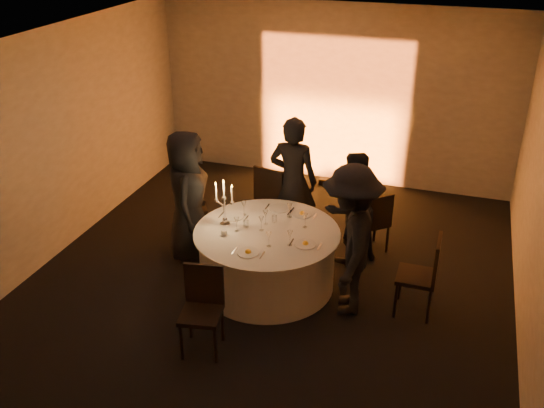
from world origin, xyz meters
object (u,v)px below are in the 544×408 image
(guest_back_left, at_px, (293,181))
(candelabra, at_px, (225,209))
(chair_left, at_px, (186,204))
(guest_left, at_px, (188,196))
(coffee_cup, at_px, (224,233))
(chair_front, at_px, (203,304))
(banquet_table, at_px, (267,258))
(chair_right, at_px, (425,272))
(guest_back_right, at_px, (352,208))
(chair_back_left, at_px, (273,196))
(guest_right, at_px, (350,241))
(chair_back_right, at_px, (375,220))

(guest_back_left, height_order, candelabra, guest_back_left)
(candelabra, bearing_deg, chair_left, 139.11)
(guest_left, height_order, coffee_cup, guest_left)
(chair_front, height_order, guest_back_left, guest_back_left)
(banquet_table, relative_size, chair_right, 1.78)
(guest_left, xyz_separation_m, coffee_cup, (0.76, -0.59, -0.10))
(chair_right, bearing_deg, guest_left, -96.02)
(guest_back_right, xyz_separation_m, coffee_cup, (-1.33, -1.17, 0.02))
(guest_back_right, height_order, candelabra, guest_back_right)
(chair_back_left, height_order, coffee_cup, chair_back_left)
(guest_left, height_order, guest_right, guest_right)
(banquet_table, distance_m, chair_left, 1.71)
(banquet_table, distance_m, candelabra, 0.81)
(guest_left, relative_size, coffee_cup, 16.39)
(guest_left, xyz_separation_m, guest_back_right, (2.08, 0.57, -0.12))
(guest_left, relative_size, guest_back_left, 0.97)
(guest_right, distance_m, coffee_cup, 1.53)
(chair_back_right, xyz_separation_m, guest_back_right, (-0.27, -0.31, 0.28))
(chair_right, height_order, coffee_cup, chair_right)
(chair_back_right, bearing_deg, candelabra, -3.95)
(guest_left, distance_m, guest_back_left, 1.46)
(chair_back_right, bearing_deg, chair_left, -31.19)
(coffee_cup, bearing_deg, chair_back_right, 42.67)
(chair_right, height_order, guest_back_right, guest_back_right)
(chair_right, distance_m, guest_left, 3.17)
(guest_right, bearing_deg, coffee_cup, -96.59)
(chair_left, relative_size, guest_back_right, 0.60)
(guest_back_right, bearing_deg, chair_right, 95.90)
(guest_back_left, bearing_deg, guest_back_right, 164.26)
(guest_back_left, bearing_deg, chair_left, 15.17)
(guest_back_left, relative_size, guest_back_right, 1.19)
(candelabra, bearing_deg, chair_back_right, 36.21)
(chair_left, height_order, chair_right, chair_right)
(guest_left, xyz_separation_m, candelabra, (0.67, -0.35, 0.08))
(guest_back_right, bearing_deg, chair_back_left, -59.32)
(banquet_table, distance_m, guest_right, 1.20)
(chair_left, height_order, guest_back_left, guest_back_left)
(chair_back_right, bearing_deg, chair_front, 21.04)
(chair_back_right, height_order, candelabra, candelabra)
(chair_back_right, xyz_separation_m, guest_back_left, (-1.16, -0.04, 0.43))
(banquet_table, height_order, chair_right, chair_right)
(chair_right, distance_m, chair_front, 2.56)
(guest_right, distance_m, candelabra, 1.62)
(coffee_cup, bearing_deg, chair_back_left, 85.55)
(guest_back_right, bearing_deg, banquet_table, 4.16)
(banquet_table, xyz_separation_m, chair_front, (-0.27, -1.33, 0.16))
(guest_left, bearing_deg, coffee_cup, -144.35)
(chair_right, xyz_separation_m, guest_back_left, (-1.93, 1.18, 0.35))
(guest_back_right, distance_m, guest_right, 1.13)
(chair_back_right, bearing_deg, guest_right, 46.83)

